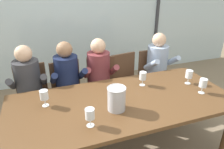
% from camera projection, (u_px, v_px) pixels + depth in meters
% --- Properties ---
extents(ground, '(14.00, 14.00, 0.00)m').
position_uv_depth(ground, '(99.00, 109.00, 3.39)').
color(ground, '#847056').
extents(window_glass_panel, '(7.61, 0.03, 2.60)m').
position_uv_depth(window_glass_panel, '(78.00, 16.00, 3.93)').
color(window_glass_panel, silver).
rests_on(window_glass_panel, ground).
extents(window_mullion_right, '(0.06, 0.06, 2.60)m').
position_uv_depth(window_mullion_right, '(157.00, 12.00, 4.44)').
color(window_mullion_right, '#38383D').
rests_on(window_mullion_right, ground).
extents(hillside_vineyard, '(13.61, 2.40, 2.11)m').
position_uv_depth(hillside_vineyard, '(56.00, 5.00, 7.70)').
color(hillside_vineyard, '#477A38').
rests_on(hillside_vineyard, ground).
extents(dining_table, '(2.41, 1.07, 0.75)m').
position_uv_depth(dining_table, '(123.00, 105.00, 2.25)').
color(dining_table, brown).
rests_on(dining_table, ground).
extents(chair_near_curtain, '(0.45, 0.45, 0.88)m').
position_uv_depth(chair_near_curtain, '(33.00, 92.00, 2.86)').
color(chair_near_curtain, brown).
rests_on(chair_near_curtain, ground).
extents(chair_left_of_center, '(0.49, 0.49, 0.88)m').
position_uv_depth(chair_left_of_center, '(68.00, 88.00, 2.97)').
color(chair_left_of_center, brown).
rests_on(chair_left_of_center, ground).
extents(chair_center, '(0.50, 0.50, 0.88)m').
position_uv_depth(chair_center, '(102.00, 82.00, 3.12)').
color(chair_center, brown).
rests_on(chair_center, ground).
extents(chair_right_of_center, '(0.50, 0.50, 0.88)m').
position_uv_depth(chair_right_of_center, '(126.00, 78.00, 3.26)').
color(chair_right_of_center, brown).
rests_on(chair_right_of_center, ground).
extents(chair_near_window_right, '(0.45, 0.45, 0.88)m').
position_uv_depth(chair_near_window_right, '(153.00, 73.00, 3.43)').
color(chair_near_window_right, brown).
rests_on(chair_near_window_right, ground).
extents(person_charcoal_jacket, '(0.46, 0.61, 1.20)m').
position_uv_depth(person_charcoal_jacket, '(29.00, 86.00, 2.64)').
color(person_charcoal_jacket, '#38383D').
rests_on(person_charcoal_jacket, ground).
extents(person_navy_polo, '(0.48, 0.62, 1.20)m').
position_uv_depth(person_navy_polo, '(68.00, 80.00, 2.79)').
color(person_navy_polo, '#192347').
rests_on(person_navy_polo, ground).
extents(person_maroon_top, '(0.48, 0.63, 1.20)m').
position_uv_depth(person_maroon_top, '(100.00, 76.00, 2.93)').
color(person_maroon_top, brown).
rests_on(person_maroon_top, ground).
extents(person_pale_blue_shirt, '(0.48, 0.63, 1.20)m').
position_uv_depth(person_pale_blue_shirt, '(160.00, 67.00, 3.23)').
color(person_pale_blue_shirt, '#9EB2D1').
rests_on(person_pale_blue_shirt, ground).
extents(ice_bucket_primary, '(0.19, 0.19, 0.24)m').
position_uv_depth(ice_bucket_primary, '(117.00, 98.00, 2.01)').
color(ice_bucket_primary, '#B7B7BC').
rests_on(ice_bucket_primary, dining_table).
extents(wine_glass_by_left_taster, '(0.08, 0.08, 0.17)m').
position_uv_depth(wine_glass_by_left_taster, '(203.00, 84.00, 2.31)').
color(wine_glass_by_left_taster, silver).
rests_on(wine_glass_by_left_taster, dining_table).
extents(wine_glass_near_bucket, '(0.08, 0.08, 0.17)m').
position_uv_depth(wine_glass_near_bucket, '(90.00, 115.00, 1.78)').
color(wine_glass_near_bucket, silver).
rests_on(wine_glass_near_bucket, dining_table).
extents(wine_glass_center_pour, '(0.08, 0.08, 0.17)m').
position_uv_depth(wine_glass_center_pour, '(189.00, 75.00, 2.53)').
color(wine_glass_center_pour, silver).
rests_on(wine_glass_center_pour, dining_table).
extents(wine_glass_by_right_taster, '(0.08, 0.08, 0.17)m').
position_uv_depth(wine_glass_by_right_taster, '(44.00, 95.00, 2.07)').
color(wine_glass_by_right_taster, silver).
rests_on(wine_glass_by_right_taster, dining_table).
extents(wine_glass_spare_empty, '(0.08, 0.08, 0.17)m').
position_uv_depth(wine_glass_spare_empty, '(143.00, 76.00, 2.48)').
color(wine_glass_spare_empty, silver).
rests_on(wine_glass_spare_empty, dining_table).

